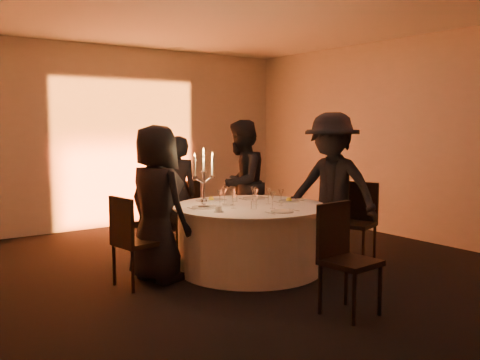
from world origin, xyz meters
TOP-DOWN VIEW (x-y plane):
  - floor at (0.00, 0.00)m, footprint 7.00×7.00m
  - ceiling at (0.00, 0.00)m, footprint 7.00×7.00m
  - wall_back at (0.00, 3.50)m, footprint 7.00×0.00m
  - wall_right at (3.00, 0.00)m, footprint 0.00×7.00m
  - uplighter_fixture at (0.00, 3.20)m, footprint 0.25×0.12m
  - banquet_table at (0.00, 0.00)m, footprint 1.80×1.80m
  - chair_left at (-1.42, 0.19)m, footprint 0.48×0.48m
  - chair_back_left at (0.03, 1.63)m, footprint 0.41×0.41m
  - chair_back_right at (0.75, 1.33)m, footprint 0.51×0.51m
  - chair_right at (1.37, -0.43)m, footprint 0.55×0.55m
  - chair_front at (-0.17, -1.64)m, footprint 0.48×0.48m
  - guest_left at (-1.09, 0.24)m, footprint 0.71×0.93m
  - guest_back_left at (-0.26, 1.29)m, footprint 0.63×0.48m
  - guest_back_right at (0.66, 1.08)m, footprint 1.09×1.02m
  - guest_right at (0.99, -0.34)m, footprint 1.04×1.36m
  - plate_left at (-0.54, 0.15)m, footprint 0.36×0.28m
  - plate_back_left at (-0.17, 0.57)m, footprint 0.36×0.29m
  - plate_back_right at (0.37, 0.41)m, footprint 0.35×0.28m
  - plate_right at (0.56, -0.05)m, footprint 0.36×0.25m
  - plate_front at (-0.01, -0.59)m, footprint 0.36×0.25m
  - coffee_cup at (-0.56, -0.19)m, footprint 0.11×0.11m
  - candelabra at (-0.55, 0.13)m, footprint 0.29×0.14m
  - wine_glass_a at (-0.29, -0.09)m, footprint 0.07×0.07m
  - wine_glass_b at (0.28, -0.23)m, footprint 0.07×0.07m
  - wine_glass_c at (-0.34, 0.12)m, footprint 0.07×0.07m
  - wine_glass_d at (0.16, 0.16)m, footprint 0.07×0.07m
  - wine_glass_e at (0.08, -0.01)m, footprint 0.07×0.07m
  - wine_glass_f at (0.05, -0.35)m, footprint 0.07×0.07m
  - wine_glass_g at (-0.17, 0.12)m, footprint 0.07×0.07m
  - wine_glass_h at (0.23, -0.05)m, footprint 0.07×0.07m
  - wine_glass_i at (-0.20, 0.24)m, footprint 0.07×0.07m
  - tumbler_a at (0.02, 0.34)m, footprint 0.07×0.07m
  - tumbler_b at (-0.14, -0.25)m, footprint 0.07×0.07m
  - tumbler_c at (0.24, 0.22)m, footprint 0.07×0.07m

SIDE VIEW (x-z plane):
  - floor at x=0.00m, z-range 0.00..0.00m
  - uplighter_fixture at x=0.00m, z-range 0.00..0.10m
  - banquet_table at x=0.00m, z-range 0.00..0.77m
  - chair_back_right at x=0.75m, z-range 0.05..0.92m
  - chair_back_left at x=0.03m, z-range 0.06..0.98m
  - chair_left at x=-1.42m, z-range 0.06..1.03m
  - chair_right at x=1.37m, z-range 0.06..1.05m
  - chair_front at x=-0.17m, z-range 0.07..1.07m
  - plate_front at x=-0.01m, z-range 0.77..0.78m
  - plate_left at x=-0.54m, z-range 0.77..0.78m
  - plate_back_right at x=0.37m, z-range 0.77..0.78m
  - guest_back_left at x=-0.26m, z-range 0.00..1.56m
  - plate_back_left at x=-0.17m, z-range 0.74..0.83m
  - plate_right at x=0.56m, z-range 0.75..0.83m
  - coffee_cup at x=-0.56m, z-range 0.77..0.83m
  - tumbler_a at x=0.02m, z-range 0.77..0.86m
  - tumbler_b at x=-0.14m, z-range 0.77..0.86m
  - tumbler_c at x=0.24m, z-range 0.77..0.86m
  - guest_left at x=-1.09m, z-range 0.00..1.71m
  - guest_back_right at x=0.66m, z-range 0.00..1.77m
  - wine_glass_a at x=-0.29m, z-range 0.81..1.00m
  - wine_glass_b at x=0.28m, z-range 0.81..1.00m
  - wine_glass_c at x=-0.34m, z-range 0.81..1.00m
  - wine_glass_d at x=0.16m, z-range 0.81..1.00m
  - wine_glass_e at x=0.08m, z-range 0.81..1.00m
  - wine_glass_f at x=0.05m, z-range 0.81..1.00m
  - wine_glass_g at x=-0.17m, z-range 0.81..1.00m
  - wine_glass_h at x=0.23m, z-range 0.81..1.00m
  - wine_glass_i at x=-0.20m, z-range 0.81..1.00m
  - guest_right at x=0.99m, z-range 0.00..1.86m
  - candelabra at x=-0.55m, z-range 0.67..1.35m
  - wall_back at x=0.00m, z-range -2.00..5.00m
  - wall_right at x=3.00m, z-range -2.00..5.00m
  - ceiling at x=0.00m, z-range 3.00..3.00m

